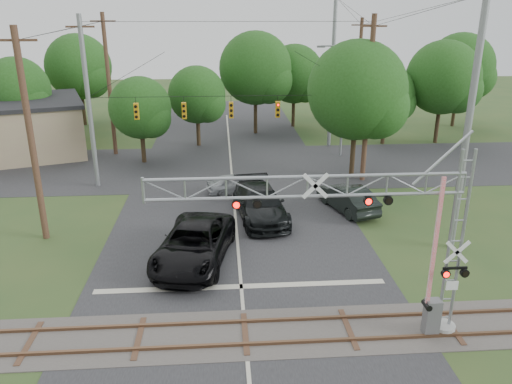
{
  "coord_description": "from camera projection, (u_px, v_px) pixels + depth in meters",
  "views": [
    {
      "loc": [
        -0.74,
        -14.01,
        11.57
      ],
      "look_at": [
        0.81,
        7.5,
        3.78
      ],
      "focal_mm": 35.0,
      "sensor_mm": 36.0,
      "label": 1
    }
  ],
  "objects": [
    {
      "name": "railroad_track",
      "position": [
        245.0,
        334.0,
        18.99
      ],
      "size": [
        90.0,
        3.2,
        0.17
      ],
      "color": "#433E3A",
      "rests_on": "ground"
    },
    {
      "name": "streetlight",
      "position": [
        341.0,
        95.0,
        40.97
      ],
      "size": [
        2.47,
        0.26,
        9.25
      ],
      "color": "gray",
      "rests_on": "ground"
    },
    {
      "name": "ground",
      "position": [
        248.0,
        370.0,
        17.12
      ],
      "size": [
        160.0,
        160.0,
        0.0
      ],
      "primitive_type": "plane",
      "color": "#2D4821",
      "rests_on": "ground"
    },
    {
      "name": "utility_poles",
      "position": [
        272.0,
        90.0,
        36.6
      ],
      "size": [
        25.38,
        27.15,
        13.44
      ],
      "color": "#462B20",
      "rests_on": "ground"
    },
    {
      "name": "sedan_silver",
      "position": [
        236.0,
        183.0,
        33.68
      ],
      "size": [
        4.15,
        2.45,
        1.33
      ],
      "primitive_type": "imported",
      "rotation": [
        0.0,
        0.0,
        1.81
      ],
      "color": "#A4A7AB",
      "rests_on": "ground"
    },
    {
      "name": "treeline",
      "position": [
        238.0,
        77.0,
        46.43
      ],
      "size": [
        57.7,
        26.92,
        9.97
      ],
      "color": "#332617",
      "rests_on": "ground"
    },
    {
      "name": "suv_dark",
      "position": [
        348.0,
        198.0,
        30.65
      ],
      "size": [
        3.12,
        5.21,
        1.62
      ],
      "primitive_type": "imported",
      "rotation": [
        0.0,
        0.0,
        3.45
      ],
      "color": "black",
      "rests_on": "ground"
    },
    {
      "name": "road_cross",
      "position": [
        231.0,
        166.0,
        39.63
      ],
      "size": [
        90.0,
        12.0,
        0.02
      ],
      "primitive_type": "cube",
      "color": "#262629",
      "rests_on": "ground"
    },
    {
      "name": "pickup_black",
      "position": [
        194.0,
        244.0,
        24.26
      ],
      "size": [
        4.42,
        7.28,
        1.89
      ],
      "primitive_type": "imported",
      "rotation": [
        0.0,
        0.0,
        -0.2
      ],
      "color": "black",
      "rests_on": "ground"
    },
    {
      "name": "crossing_gantry",
      "position": [
        367.0,
        227.0,
        17.41
      ],
      "size": [
        11.48,
        0.92,
        7.23
      ],
      "color": "#979791",
      "rests_on": "ground"
    },
    {
      "name": "traffic_signal_span",
      "position": [
        245.0,
        104.0,
        34.02
      ],
      "size": [
        19.34,
        0.36,
        11.5
      ],
      "color": "gray",
      "rests_on": "ground"
    },
    {
      "name": "road_main",
      "position": [
        238.0,
        243.0,
        26.5
      ],
      "size": [
        14.0,
        90.0,
        0.02
      ],
      "primitive_type": "cube",
      "color": "#262629",
      "rests_on": "ground"
    },
    {
      "name": "car_dark",
      "position": [
        260.0,
        203.0,
        29.43
      ],
      "size": [
        3.37,
        6.68,
        1.86
      ],
      "primitive_type": "imported",
      "rotation": [
        0.0,
        0.0,
        0.12
      ],
      "color": "black",
      "rests_on": "ground"
    }
  ]
}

